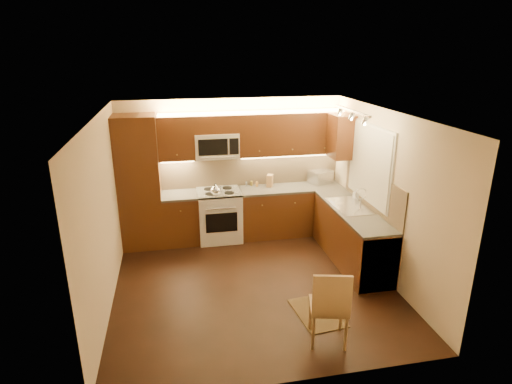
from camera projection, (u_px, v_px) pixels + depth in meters
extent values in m
cube|color=black|center=(253.00, 284.00, 6.31)|extent=(4.00, 4.00, 0.01)
cube|color=beige|center=(253.00, 115.00, 5.50)|extent=(4.00, 4.00, 0.01)
cube|color=beige|center=(233.00, 167.00, 7.76)|extent=(4.00, 0.01, 2.50)
cube|color=beige|center=(293.00, 277.00, 4.05)|extent=(4.00, 0.01, 2.50)
cube|color=beige|center=(103.00, 216.00, 5.54)|extent=(0.01, 4.00, 2.50)
cube|color=beige|center=(386.00, 196.00, 6.28)|extent=(0.01, 4.00, 2.50)
cube|color=#49290F|center=(139.00, 183.00, 7.21)|extent=(0.70, 0.60, 2.30)
cube|color=#49290F|center=(181.00, 219.00, 7.57)|extent=(0.62, 0.60, 0.86)
cube|color=#393734|center=(179.00, 195.00, 7.42)|extent=(0.62, 0.60, 0.04)
cube|color=#49290F|center=(291.00, 211.00, 7.94)|extent=(1.92, 0.60, 0.86)
cube|color=#393734|center=(291.00, 188.00, 7.80)|extent=(1.92, 0.60, 0.04)
cube|color=#49290F|center=(352.00, 237.00, 6.86)|extent=(0.60, 2.00, 0.86)
cube|color=#393734|center=(354.00, 211.00, 6.71)|extent=(0.60, 2.00, 0.04)
cube|color=silver|center=(371.00, 257.00, 6.21)|extent=(0.58, 0.60, 0.84)
cube|color=tan|center=(251.00, 169.00, 7.84)|extent=(3.30, 0.02, 0.60)
cube|color=tan|center=(372.00, 191.00, 6.67)|extent=(0.02, 2.00, 0.60)
cube|color=#49290F|center=(176.00, 138.00, 7.22)|extent=(0.62, 0.35, 0.75)
cube|color=#49290F|center=(291.00, 133.00, 7.59)|extent=(1.92, 0.35, 0.75)
cube|color=#49290F|center=(216.00, 124.00, 7.27)|extent=(0.76, 0.35, 0.31)
cube|color=#49290F|center=(341.00, 136.00, 7.34)|extent=(0.35, 0.50, 0.75)
cube|color=silver|center=(370.00, 164.00, 6.67)|extent=(0.03, 1.44, 1.24)
cube|color=silver|center=(369.00, 164.00, 6.67)|extent=(0.02, 1.36, 1.16)
cube|color=silver|center=(352.00, 111.00, 6.18)|extent=(0.04, 1.20, 0.03)
cube|color=silver|center=(320.00, 177.00, 8.00)|extent=(0.49, 0.43, 0.24)
cube|color=olive|center=(270.00, 181.00, 7.81)|extent=(0.16, 0.19, 0.22)
cylinder|color=silver|center=(247.00, 184.00, 7.82)|extent=(0.05, 0.05, 0.10)
cylinder|color=brown|center=(252.00, 183.00, 7.87)|extent=(0.06, 0.06, 0.09)
cylinder|color=silver|center=(268.00, 182.00, 7.93)|extent=(0.06, 0.06, 0.10)
cylinder|color=#AC7833|center=(257.00, 184.00, 7.82)|extent=(0.06, 0.06, 0.09)
imported|color=silver|center=(356.00, 194.00, 7.17)|extent=(0.09, 0.09, 0.17)
cube|color=black|center=(317.00, 313.00, 5.60)|extent=(0.61, 0.85, 0.01)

